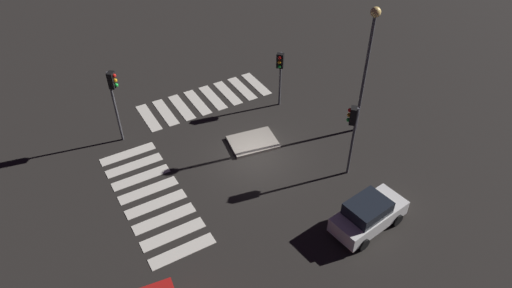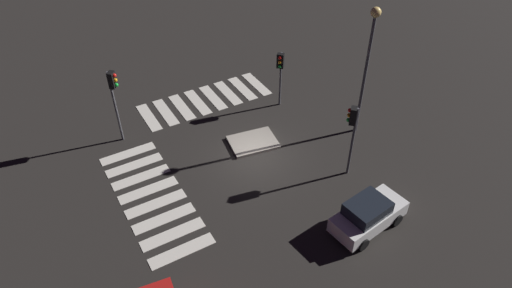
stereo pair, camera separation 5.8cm
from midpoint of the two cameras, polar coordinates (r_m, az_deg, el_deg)
ground_plane at (r=26.36m, az=-0.06°, el=-1.68°), size 80.00×80.00×0.00m
traffic_island at (r=27.28m, az=-0.43°, el=0.23°), size 3.07×2.49×0.18m
car_white at (r=22.75m, az=13.83°, el=-8.54°), size 4.11×2.26×1.72m
traffic_light_south at (r=29.02m, az=2.98°, el=9.62°), size 0.54×0.54×3.86m
traffic_light_east at (r=26.74m, az=-17.47°, el=6.44°), size 0.53×0.54×4.69m
traffic_light_west at (r=23.83m, az=11.90°, el=2.37°), size 0.54×0.54×4.35m
street_lamp at (r=26.18m, az=13.87°, el=11.14°), size 0.56×0.56×7.96m
crosswalk_near at (r=31.26m, az=-6.44°, el=5.50°), size 8.75×3.20×0.02m
crosswalk_side at (r=24.66m, az=-12.95°, el=-6.50°), size 3.20×8.75×0.02m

